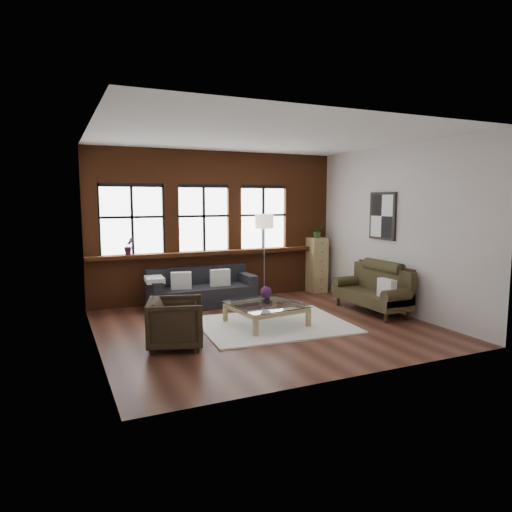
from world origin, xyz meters
name	(u,v)px	position (x,y,z in m)	size (l,w,h in m)	color
floor	(265,326)	(0.00, 0.00, 0.00)	(5.50, 5.50, 0.00)	#442219
ceiling	(265,137)	(0.00, 0.00, 3.20)	(5.50, 5.50, 0.00)	white
wall_back	(216,226)	(0.00, 2.50, 1.60)	(5.50, 5.50, 0.00)	beige
wall_front	(355,248)	(0.00, -2.50, 1.60)	(5.50, 5.50, 0.00)	beige
wall_left	(93,240)	(-2.75, 0.00, 1.60)	(5.00, 5.00, 0.00)	beige
wall_right	(394,229)	(2.75, 0.00, 1.60)	(5.00, 5.00, 0.00)	beige
brick_backwall	(217,226)	(0.00, 2.44, 1.60)	(5.50, 0.12, 3.20)	brown
sill_ledge	(219,252)	(0.00, 2.35, 1.04)	(5.50, 0.30, 0.08)	brown
window_left	(132,221)	(-1.80, 2.45, 1.75)	(1.38, 0.10, 1.50)	black
window_mid	(203,220)	(-0.30, 2.45, 1.75)	(1.38, 0.10, 1.50)	black
window_right	(263,218)	(1.10, 2.45, 1.75)	(1.38, 0.10, 1.50)	black
wall_poster	(383,216)	(2.72, 0.30, 1.85)	(0.05, 0.74, 0.94)	black
shag_rug	(274,325)	(0.17, -0.02, 0.01)	(2.52, 1.98, 0.03)	white
dark_sofa	(202,287)	(-0.53, 1.90, 0.39)	(2.16, 0.87, 0.78)	black
pillow_a	(181,281)	(-0.99, 1.80, 0.58)	(0.40, 0.14, 0.34)	silver
pillow_b	(220,278)	(-0.17, 1.80, 0.58)	(0.40, 0.14, 0.34)	silver
vintage_settee	(372,289)	(2.30, 0.04, 0.46)	(0.76, 1.72, 0.92)	#2E2815
pillow_settee	(387,288)	(2.22, -0.48, 0.57)	(0.14, 0.38, 0.34)	silver
armchair	(176,323)	(-1.68, -0.49, 0.37)	(0.79, 0.81, 0.74)	black
coffee_table	(266,315)	(0.05, 0.06, 0.19)	(1.17, 1.17, 0.39)	tan
vase	(266,299)	(0.05, 0.06, 0.46)	(0.16, 0.16, 0.16)	#B2B2B2
flowers	(266,292)	(0.05, 0.06, 0.58)	(0.20, 0.20, 0.20)	#451949
drawer_chest	(317,265)	(2.39, 2.19, 0.64)	(0.40, 0.40, 1.29)	tan
potted_plant_top	(317,231)	(2.39, 2.19, 1.45)	(0.29, 0.25, 0.33)	#2D5923
floor_lamp	(264,253)	(0.96, 2.06, 1.00)	(0.40, 0.40, 2.00)	#A5A5A8
sill_plant	(129,246)	(-1.90, 2.32, 1.26)	(0.20, 0.16, 0.36)	#451949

